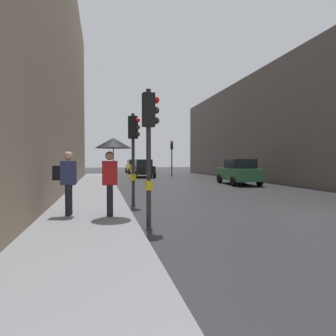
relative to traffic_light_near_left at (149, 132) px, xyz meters
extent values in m
plane|color=#28282B|center=(5.31, 0.22, -2.40)|extent=(120.00, 120.00, 0.00)
cube|color=gray|center=(-1.58, 6.22, -2.32)|extent=(2.50, 40.00, 0.16)
cube|color=#5B514C|center=(16.95, 13.46, 2.04)|extent=(12.00, 35.77, 8.87)
cylinder|color=#2D2D2D|center=(-0.02, 0.00, -0.66)|extent=(0.12, 0.12, 3.47)
cube|color=black|center=(-0.02, 0.00, 0.56)|extent=(0.31, 0.25, 0.84)
cube|color=yellow|center=(-0.02, 0.00, -1.35)|extent=(0.17, 0.21, 0.24)
sphere|color=red|center=(0.17, 0.01, 0.82)|extent=(0.18, 0.18, 0.18)
sphere|color=#2D231E|center=(0.17, 0.01, 0.56)|extent=(0.18, 0.18, 0.18)
sphere|color=#2D231E|center=(0.17, 0.01, 0.30)|extent=(0.18, 0.18, 0.18)
cylinder|color=#2D2D2D|center=(-0.02, 3.62, -0.68)|extent=(0.12, 0.12, 3.44)
cube|color=black|center=(-0.02, 3.62, 0.52)|extent=(0.38, 0.36, 0.84)
cube|color=yellow|center=(-0.02, 3.62, -1.35)|extent=(0.24, 0.25, 0.24)
sphere|color=red|center=(0.14, 3.52, 0.78)|extent=(0.18, 0.18, 0.18)
sphere|color=#2D231E|center=(0.14, 3.52, 0.52)|extent=(0.18, 0.18, 0.18)
sphere|color=#2D231E|center=(0.14, 3.52, 0.26)|extent=(0.18, 0.18, 0.18)
cylinder|color=#2D2D2D|center=(6.17, 22.76, -0.51)|extent=(0.12, 0.12, 3.78)
cube|color=black|center=(6.17, 22.76, 0.86)|extent=(0.25, 0.31, 0.84)
cube|color=yellow|center=(6.17, 22.76, -1.35)|extent=(0.21, 0.17, 0.24)
sphere|color=red|center=(6.17, 22.57, 1.12)|extent=(0.18, 0.18, 0.18)
sphere|color=#2D231E|center=(6.17, 22.57, 0.86)|extent=(0.18, 0.18, 0.18)
sphere|color=#2D231E|center=(6.17, 22.57, 0.60)|extent=(0.18, 0.18, 0.18)
cube|color=yellow|center=(2.99, 29.82, -1.68)|extent=(1.97, 4.27, 0.80)
cube|color=black|center=(2.98, 30.07, -0.96)|extent=(1.68, 2.07, 0.64)
cylinder|color=black|center=(3.95, 28.51, -2.08)|extent=(0.25, 0.65, 0.64)
cylinder|color=black|center=(2.15, 28.44, -2.08)|extent=(0.25, 0.65, 0.64)
cylinder|color=black|center=(3.84, 31.21, -2.08)|extent=(0.25, 0.65, 0.64)
cylinder|color=black|center=(2.04, 31.13, -2.08)|extent=(0.25, 0.65, 0.64)
cube|color=black|center=(2.95, 21.35, -1.68)|extent=(2.00, 4.28, 0.80)
cube|color=black|center=(2.96, 21.60, -0.96)|extent=(1.70, 2.08, 0.64)
cylinder|color=black|center=(3.78, 19.96, -2.08)|extent=(0.25, 0.65, 0.64)
cylinder|color=black|center=(1.99, 20.05, -2.08)|extent=(0.25, 0.65, 0.64)
cylinder|color=black|center=(3.92, 22.65, -2.08)|extent=(0.25, 0.65, 0.64)
cylinder|color=black|center=(2.12, 22.74, -2.08)|extent=(0.25, 0.65, 0.64)
cube|color=#2D6038|center=(8.10, 11.14, -1.68)|extent=(2.12, 4.33, 0.80)
cube|color=black|center=(8.08, 10.89, -0.96)|extent=(1.75, 2.12, 0.64)
cylinder|color=black|center=(7.30, 12.56, -2.08)|extent=(0.27, 0.66, 0.64)
cylinder|color=black|center=(9.10, 12.42, -2.08)|extent=(0.27, 0.66, 0.64)
cylinder|color=black|center=(7.09, 9.87, -2.08)|extent=(0.27, 0.66, 0.64)
cylinder|color=black|center=(8.89, 9.73, -2.08)|extent=(0.27, 0.66, 0.64)
cylinder|color=black|center=(-0.97, 0.93, -1.81)|extent=(0.16, 0.16, 0.85)
cylinder|color=black|center=(-0.96, 0.73, -1.81)|extent=(0.16, 0.16, 0.85)
cube|color=red|center=(-0.97, 0.83, -1.06)|extent=(0.41, 0.28, 0.66)
sphere|color=tan|center=(-0.97, 0.83, -0.59)|extent=(0.24, 0.24, 0.24)
cylinder|color=black|center=(-0.87, 0.84, -0.81)|extent=(0.02, 0.02, 0.90)
cone|color=black|center=(-0.87, 0.84, -0.24)|extent=(1.00, 1.00, 0.28)
cylinder|color=black|center=(-2.07, 1.27, -1.81)|extent=(0.16, 0.16, 0.85)
cylinder|color=black|center=(-2.09, 1.07, -1.81)|extent=(0.16, 0.16, 0.85)
cube|color=navy|center=(-2.08, 1.17, -1.06)|extent=(0.42, 0.29, 0.66)
sphere|color=tan|center=(-2.08, 1.17, -0.59)|extent=(0.24, 0.24, 0.24)
cube|color=black|center=(-2.38, 1.19, -1.06)|extent=(0.22, 0.29, 0.40)
camera|label=1|loc=(-1.19, -7.19, -0.71)|focal=30.77mm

